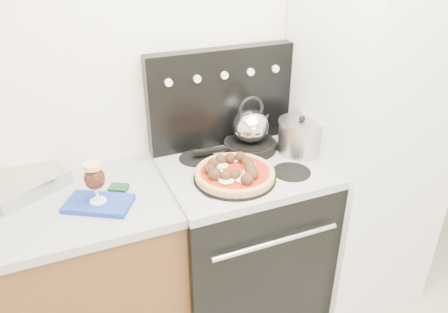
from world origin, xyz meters
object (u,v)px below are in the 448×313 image
fridge (365,137)px  skillet (250,146)px  pizza_pan (235,178)px  base_cabinet (17,304)px  stock_pot (300,137)px  oven_mitt (99,204)px  stove_body (241,244)px  tea_kettle (251,123)px  pizza (235,172)px  beer_glass (95,183)px

fridge → skillet: bearing=165.2°
pizza_pan → skillet: bearing=51.0°
base_cabinet → fridge: bearing=-1.6°
fridge → skillet: 0.62m
skillet → stock_pot: bearing=-27.5°
oven_mitt → fridge: bearing=1.0°
stove_body → fridge: size_ratio=0.46×
pizza_pan → tea_kettle: (0.19, 0.23, 0.14)m
pizza_pan → stove_body: bearing=48.6°
fridge → pizza: fridge is taller
pizza_pan → skillet: size_ratio=1.42×
oven_mitt → tea_kettle: tea_kettle is taller
pizza → oven_mitt: bearing=175.2°
oven_mitt → base_cabinet: bearing=169.7°
stove_body → pizza_pan: size_ratio=2.34×
stove_body → stock_pot: bearing=3.0°
pizza → stock_pot: stock_pot is taller
fridge → pizza: bearing=-174.5°
base_cabinet → pizza: size_ratio=4.01×
pizza → base_cabinet: bearing=172.9°
skillet → tea_kettle: (-0.00, 0.00, 0.12)m
base_cabinet → tea_kettle: 1.37m
skillet → stove_body: bearing=-127.2°
beer_glass → skillet: beer_glass is taller
stove_body → tea_kettle: 0.65m
base_cabinet → oven_mitt: oven_mitt is taller
stove_body → stock_pot: stock_pot is taller
fridge → skillet: fridge is taller
oven_mitt → pizza: pizza is taller
stock_pot → fridge: bearing=-6.4°
fridge → stock_pot: size_ratio=8.56×
stove_body → fridge: 0.87m
base_cabinet → skillet: skillet is taller
oven_mitt → stock_pot: 1.02m
tea_kettle → pizza_pan: bearing=-147.2°
fridge → tea_kettle: size_ratio=9.38×
beer_glass → stove_body: bearing=4.2°
pizza_pan → pizza: bearing=0.0°
stove_body → skillet: size_ratio=3.32×
base_cabinet → stove_body: 1.11m
oven_mitt → pizza_pan: pizza_pan is taller
base_cabinet → skillet: 1.32m
fridge → oven_mitt: (-1.39, -0.03, -0.04)m
base_cabinet → oven_mitt: 0.64m
oven_mitt → pizza_pan: 0.60m
stove_body → beer_glass: size_ratio=4.77×
pizza → stock_pot: (0.41, 0.12, 0.04)m
pizza → pizza_pan: bearing=0.0°
tea_kettle → stock_pot: bearing=-45.6°
beer_glass → pizza_pan: bearing=-4.8°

